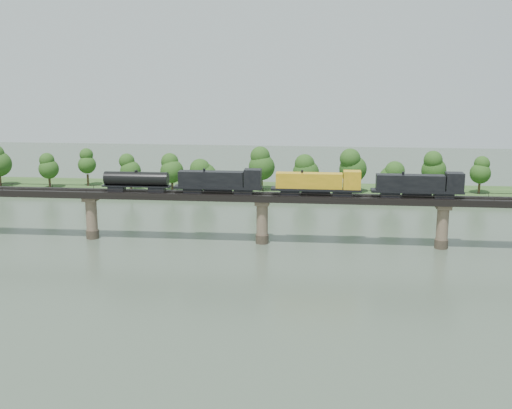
# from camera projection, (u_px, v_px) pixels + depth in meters

# --- Properties ---
(ground) EXTENTS (400.00, 400.00, 0.00)m
(ground) POSITION_uv_depth(u_px,v_px,m) (247.00, 288.00, 117.50)
(ground) COLOR #364436
(ground) RESTS_ON ground
(far_bank) EXTENTS (300.00, 24.00, 1.60)m
(far_bank) POSITION_uv_depth(u_px,v_px,m) (278.00, 192.00, 199.80)
(far_bank) COLOR #28461C
(far_bank) RESTS_ON ground
(bridge) EXTENTS (236.00, 30.00, 11.50)m
(bridge) POSITION_uv_depth(u_px,v_px,m) (262.00, 220.00, 145.41)
(bridge) COLOR #473A2D
(bridge) RESTS_ON ground
(bridge_superstructure) EXTENTS (220.00, 4.90, 0.75)m
(bridge_superstructure) POSITION_uv_depth(u_px,v_px,m) (262.00, 193.00, 144.01)
(bridge_superstructure) COLOR black
(bridge_superstructure) RESTS_ON bridge
(far_treeline) EXTENTS (289.06, 17.54, 13.60)m
(far_treeline) POSITION_uv_depth(u_px,v_px,m) (251.00, 168.00, 194.50)
(far_treeline) COLOR #382619
(far_treeline) RESTS_ON far_bank
(freight_train) EXTENTS (80.81, 3.15, 5.56)m
(freight_train) POSITION_uv_depth(u_px,v_px,m) (284.00, 183.00, 143.00)
(freight_train) COLOR black
(freight_train) RESTS_ON bridge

